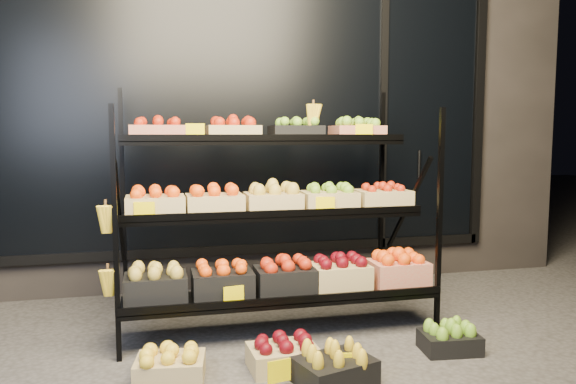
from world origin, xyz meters
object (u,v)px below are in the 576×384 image
object	(u,v)px
floor_crate_midleft	(335,366)
floor_crate_midright	(283,353)
display_rack	(273,213)
floor_crate_left	(170,364)

from	to	relation	value
floor_crate_midleft	floor_crate_midright	xyz separation A→B (m)	(-0.23, 0.24, -0.00)
floor_crate_midright	floor_crate_midleft	bearing A→B (deg)	-49.64
display_rack	floor_crate_left	xyz separation A→B (m)	(-0.73, -0.75, -0.70)
floor_crate_midright	floor_crate_left	bearing A→B (deg)	177.05
floor_crate_left	floor_crate_midright	size ratio (longest dim) A/B	1.02
display_rack	floor_crate_midright	size ratio (longest dim) A/B	5.53
floor_crate_midleft	floor_crate_midright	world-z (taller)	floor_crate_midleft
display_rack	floor_crate_midleft	xyz separation A→B (m)	(0.12, -1.00, -0.69)
floor_crate_left	floor_crate_midleft	distance (m)	0.89
floor_crate_midleft	display_rack	bearing A→B (deg)	80.72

